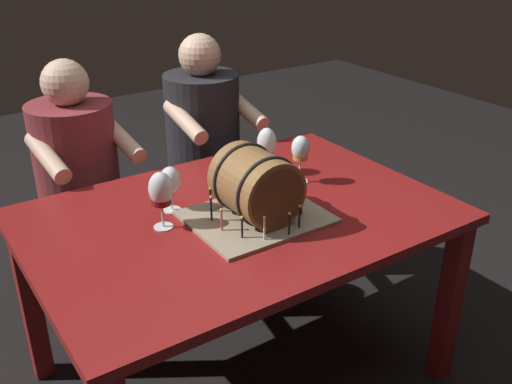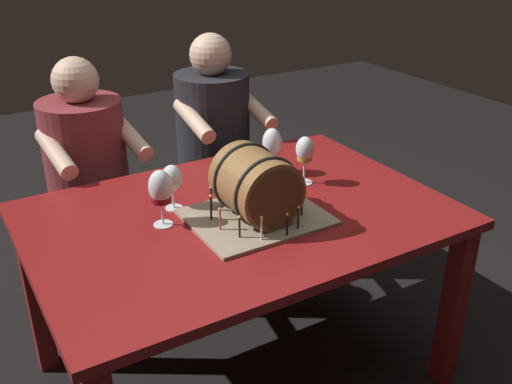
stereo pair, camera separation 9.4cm
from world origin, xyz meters
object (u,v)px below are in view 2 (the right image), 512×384
person_seated_left (91,193)px  wine_glass_rose (272,145)px  barrel_cake (256,188)px  person_seated_right (214,162)px  wine_glass_red (161,189)px  dining_table (240,235)px  wine_glass_empty (172,179)px  wine_glass_amber (305,151)px

person_seated_left → wine_glass_rose: bearing=-44.8°
barrel_cake → person_seated_right: (0.29, 0.88, -0.28)m
wine_glass_rose → wine_glass_red: 0.57m
barrel_cake → wine_glass_rose: size_ratio=2.37×
dining_table → wine_glass_empty: wine_glass_empty is taller
wine_glass_rose → wine_glass_amber: bearing=-69.0°
dining_table → person_seated_right: 0.87m
wine_glass_empty → barrel_cake: bearing=-45.2°
dining_table → wine_glass_amber: 0.41m
dining_table → wine_glass_red: 0.35m
wine_glass_red → dining_table: bearing=-9.8°
barrel_cake → wine_glass_empty: size_ratio=2.71×
dining_table → person_seated_left: size_ratio=1.25×
wine_glass_rose → person_seated_right: (0.03, 0.58, -0.29)m
dining_table → person_seated_right: size_ratio=1.21×
person_seated_left → wine_glass_red: bearing=-86.7°
wine_glass_empty → person_seated_left: person_seated_left is taller
wine_glass_amber → person_seated_right: 0.79m
dining_table → barrel_cake: size_ratio=3.20×
wine_glass_red → person_seated_right: bearing=52.9°
dining_table → barrel_cake: (0.02, -0.07, 0.21)m
wine_glass_red → wine_glass_rose: bearing=18.4°
person_seated_left → person_seated_right: person_seated_right is taller
wine_glass_amber → person_seated_right: person_seated_right is taller
wine_glass_empty → person_seated_right: person_seated_right is taller
dining_table → wine_glass_red: wine_glass_red is taller
wine_glass_rose → person_seated_right: person_seated_right is taller
wine_glass_empty → person_seated_left: (-0.12, 0.67, -0.30)m
dining_table → wine_glass_empty: (-0.19, 0.14, 0.21)m
wine_glass_empty → person_seated_left: 0.75m
person_seated_left → person_seated_right: size_ratio=0.97×
wine_glass_amber → wine_glass_rose: same height
wine_glass_red → person_seated_right: person_seated_right is taller
person_seated_right → barrel_cake: bearing=-108.0°
dining_table → wine_glass_red: (-0.27, 0.05, 0.23)m
person_seated_right → wine_glass_red: bearing=-127.1°
wine_glass_empty → wine_glass_red: wine_glass_red is taller
wine_glass_rose → wine_glass_red: wine_glass_red is taller
barrel_cake → person_seated_right: bearing=72.0°
dining_table → person_seated_right: bearing=69.0°
wine_glass_empty → person_seated_left: bearing=100.4°
wine_glass_empty → person_seated_right: size_ratio=0.14×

